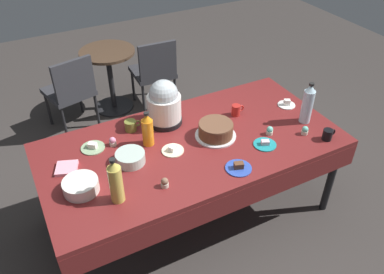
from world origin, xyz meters
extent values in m
plane|color=#383330|center=(0.00, 0.00, 0.00)|extent=(9.00, 9.00, 0.00)
cube|color=maroon|center=(0.00, 0.00, 0.73)|extent=(2.20, 1.10, 0.04)
cylinder|color=black|center=(1.02, -0.47, 0.35)|extent=(0.06, 0.06, 0.71)
cylinder|color=black|center=(-1.02, 0.47, 0.35)|extent=(0.06, 0.06, 0.71)
cylinder|color=black|center=(1.02, 0.47, 0.35)|extent=(0.06, 0.06, 0.71)
cube|color=maroon|center=(0.00, -0.55, 0.62)|extent=(2.20, 0.01, 0.18)
cube|color=maroon|center=(0.00, 0.55, 0.62)|extent=(2.20, 0.01, 0.18)
cylinder|color=silver|center=(0.19, -0.01, 0.76)|extent=(0.31, 0.31, 0.01)
cylinder|color=brown|center=(0.19, -0.01, 0.81)|extent=(0.26, 0.26, 0.10)
cylinder|color=brown|center=(0.19, -0.01, 0.86)|extent=(0.25, 0.25, 0.01)
cylinder|color=black|center=(-0.07, 0.33, 0.77)|extent=(0.27, 0.27, 0.04)
cylinder|color=white|center=(-0.07, 0.33, 0.89)|extent=(0.26, 0.26, 0.20)
sphere|color=#B2BCC1|center=(-0.07, 0.33, 1.01)|extent=(0.22, 0.22, 0.22)
cylinder|color=#B2C6BC|center=(-0.47, 0.00, 0.79)|extent=(0.20, 0.20, 0.08)
cylinder|color=silver|center=(-0.85, -0.12, 0.79)|extent=(0.22, 0.22, 0.08)
cylinder|color=white|center=(0.94, 0.08, 0.75)|extent=(0.14, 0.14, 0.01)
cube|color=white|center=(0.94, 0.08, 0.78)|extent=(0.06, 0.06, 0.05)
cylinder|color=#2D4CB2|center=(0.14, -0.40, 0.75)|extent=(0.18, 0.18, 0.01)
cube|color=brown|center=(0.14, -0.40, 0.78)|extent=(0.07, 0.06, 0.04)
cylinder|color=#8CA87F|center=(-0.66, 0.27, 0.75)|extent=(0.17, 0.17, 0.01)
cube|color=white|center=(-0.66, 0.27, 0.78)|extent=(0.07, 0.07, 0.04)
cylinder|color=beige|center=(-0.17, -0.02, 0.75)|extent=(0.16, 0.16, 0.01)
cube|color=white|center=(-0.17, -0.02, 0.78)|extent=(0.07, 0.06, 0.04)
cylinder|color=teal|center=(0.46, -0.27, 0.75)|extent=(0.17, 0.17, 0.01)
cube|color=beige|center=(0.46, -0.27, 0.77)|extent=(0.07, 0.06, 0.03)
cylinder|color=beige|center=(-0.52, 0.24, 0.77)|extent=(0.05, 0.05, 0.03)
sphere|color=pink|center=(-0.52, 0.24, 0.79)|extent=(0.05, 0.05, 0.05)
cylinder|color=beige|center=(0.56, -0.18, 0.77)|extent=(0.05, 0.05, 0.03)
sphere|color=#6BC6B2|center=(0.56, -0.18, 0.79)|extent=(0.05, 0.05, 0.05)
cylinder|color=beige|center=(-0.37, -0.33, 0.77)|extent=(0.05, 0.05, 0.03)
sphere|color=brown|center=(-0.37, -0.33, 0.79)|extent=(0.05, 0.05, 0.05)
cylinder|color=beige|center=(0.80, -0.30, 0.77)|extent=(0.05, 0.05, 0.03)
sphere|color=#6BC6B2|center=(0.80, -0.30, 0.79)|extent=(0.05, 0.05, 0.05)
cylinder|color=gold|center=(-0.67, -0.30, 0.88)|extent=(0.08, 0.08, 0.26)
cone|color=gold|center=(-0.67, -0.30, 1.03)|extent=(0.08, 0.08, 0.05)
cylinder|color=black|center=(-0.67, -0.30, 1.07)|extent=(0.04, 0.04, 0.02)
cylinder|color=silver|center=(0.91, -0.16, 0.89)|extent=(0.09, 0.09, 0.27)
cone|color=silver|center=(0.91, -0.16, 1.05)|extent=(0.08, 0.08, 0.05)
cylinder|color=black|center=(0.91, -0.16, 1.08)|extent=(0.04, 0.04, 0.02)
cylinder|color=orange|center=(-0.29, 0.13, 0.85)|extent=(0.08, 0.08, 0.20)
cone|color=orange|center=(-0.29, 0.13, 0.98)|extent=(0.08, 0.08, 0.05)
cylinder|color=black|center=(-0.29, 0.13, 1.01)|extent=(0.04, 0.04, 0.02)
cylinder|color=black|center=(0.90, -0.43, 0.79)|extent=(0.07, 0.07, 0.08)
torus|color=black|center=(0.95, -0.43, 0.80)|extent=(0.05, 0.01, 0.05)
cylinder|color=#B2231E|center=(0.48, 0.16, 0.80)|extent=(0.07, 0.07, 0.09)
torus|color=#B2231E|center=(0.53, 0.16, 0.80)|extent=(0.06, 0.01, 0.06)
cylinder|color=olive|center=(-0.34, 0.35, 0.79)|extent=(0.09, 0.09, 0.08)
torus|color=olive|center=(-0.29, 0.35, 0.79)|extent=(0.05, 0.01, 0.05)
cube|color=pink|center=(-0.88, 0.12, 0.76)|extent=(0.18, 0.18, 0.02)
cube|color=#333338|center=(-0.55, 1.74, 0.42)|extent=(0.53, 0.53, 0.05)
cube|color=#333338|center=(-0.50, 1.54, 0.65)|extent=(0.42, 0.14, 0.40)
cylinder|color=black|center=(-0.41, 1.97, 0.20)|extent=(0.04, 0.04, 0.40)
cylinder|color=black|center=(-0.78, 1.88, 0.20)|extent=(0.04, 0.04, 0.40)
cylinder|color=black|center=(-0.32, 1.60, 0.20)|extent=(0.04, 0.04, 0.40)
cylinder|color=black|center=(-0.69, 1.51, 0.20)|extent=(0.04, 0.04, 0.40)
cube|color=#333338|center=(0.40, 1.74, 0.42)|extent=(0.46, 0.46, 0.05)
cube|color=#333338|center=(0.39, 1.54, 0.65)|extent=(0.42, 0.06, 0.40)
cylinder|color=black|center=(0.60, 1.92, 0.20)|extent=(0.03, 0.03, 0.40)
cylinder|color=black|center=(0.22, 1.94, 0.20)|extent=(0.03, 0.03, 0.40)
cylinder|color=black|center=(0.58, 1.54, 0.20)|extent=(0.03, 0.03, 0.40)
cylinder|color=black|center=(0.20, 1.56, 0.20)|extent=(0.03, 0.03, 0.40)
cylinder|color=#473323|center=(-0.05, 1.89, 0.70)|extent=(0.60, 0.60, 0.03)
cylinder|color=black|center=(-0.05, 1.89, 0.35)|extent=(0.06, 0.06, 0.67)
cylinder|color=black|center=(-0.05, 1.89, 0.01)|extent=(0.44, 0.44, 0.02)
camera|label=1|loc=(-1.05, -2.01, 2.51)|focal=36.66mm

